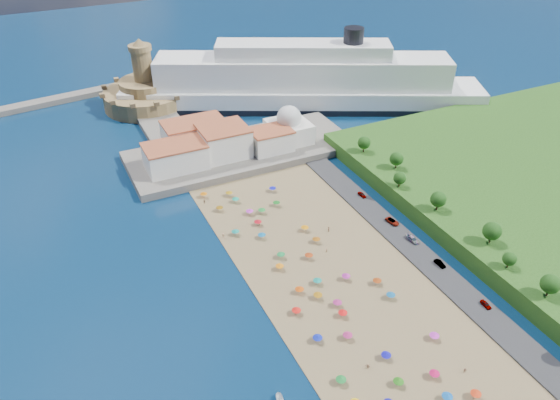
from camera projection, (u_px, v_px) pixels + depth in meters
ground at (304, 268)px, 160.68m from camera, size 700.00×700.00×0.00m
terrace at (242, 151)px, 218.72m from camera, size 90.00×36.00×3.00m
jetty at (165, 128)px, 237.39m from camera, size 18.00×70.00×2.40m
waterfront_buildings at (209, 143)px, 211.01m from camera, size 57.00×29.00×11.00m
domed_building at (289, 127)px, 220.38m from camera, size 16.00×16.00×15.00m
fortress at (146, 93)px, 257.10m from camera, size 40.00×40.00×32.40m
cruise_ship at (302, 84)px, 255.03m from camera, size 163.51×96.79×37.09m
beach_parasols at (318, 283)px, 151.62m from camera, size 32.90×115.78×2.20m
beachgoers at (295, 262)px, 160.99m from camera, size 33.98×100.52×1.89m
parked_cars at (410, 237)px, 171.04m from camera, size 3.06×64.46×1.45m
hillside_trees at (455, 211)px, 168.07m from camera, size 12.71×110.75×7.04m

